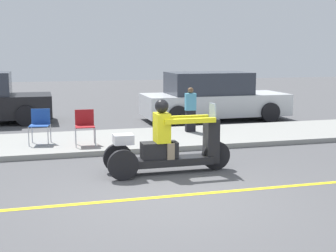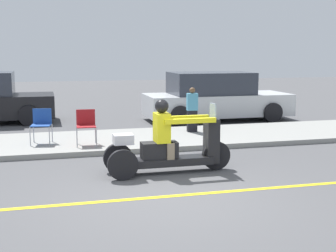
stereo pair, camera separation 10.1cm
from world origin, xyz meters
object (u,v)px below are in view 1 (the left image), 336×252
Objects in this scene: motorcycle_trike at (168,147)px; folding_chair_set_back at (85,123)px; spectator_mid_group at (190,110)px; folding_chair_curbside at (40,122)px; parked_car_lot_far at (213,98)px.

folding_chair_set_back is at bearing 117.03° from motorcycle_trike.
motorcycle_trike reaches higher than spectator_mid_group.
motorcycle_trike is 4.00m from spectator_mid_group.
parked_car_lot_far is (5.62, 3.27, 0.13)m from folding_chair_curbside.
spectator_mid_group is at bearing 65.72° from motorcycle_trike.
spectator_mid_group is at bearing 8.87° from folding_chair_curbside.
folding_chair_curbside is at bearing -149.79° from parked_car_lot_far.
folding_chair_curbside is (-2.32, 3.02, 0.12)m from motorcycle_trike.
folding_chair_curbside is 0.17× the size of parked_car_lot_far.
parked_car_lot_far is at bearing 38.90° from folding_chair_set_back.
motorcycle_trike is 7.11m from parked_car_lot_far.
spectator_mid_group reaches higher than folding_chair_set_back.
spectator_mid_group is (1.64, 3.64, 0.20)m from motorcycle_trike.
spectator_mid_group is 3.14m from folding_chair_set_back.
folding_chair_curbside is 1.00× the size of folding_chair_set_back.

